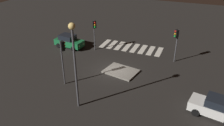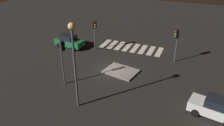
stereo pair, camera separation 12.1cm
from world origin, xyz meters
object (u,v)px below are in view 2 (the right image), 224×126
traffic_island (121,71)px  traffic_light_south (177,38)px  street_lamp (74,53)px  car_green (69,41)px  traffic_light_east (95,28)px  car_white (215,108)px  traffic_light_north (63,52)px

traffic_island → traffic_light_south: traffic_light_south is taller
street_lamp → traffic_light_south: bearing=-118.6°
car_green → street_lamp: 14.42m
traffic_light_east → street_lamp: bearing=-24.9°
traffic_island → car_white: bearing=157.6°
car_white → traffic_light_south: traffic_light_south is taller
car_white → car_green: bearing=-11.8°
traffic_light_north → street_lamp: 4.49m
traffic_island → car_white: car_white is taller
car_green → traffic_light_north: (-4.81, 8.44, 2.71)m
traffic_island → traffic_light_north: bearing=44.4°
traffic_island → car_white: 10.75m
car_green → traffic_light_south: size_ratio=1.03×
car_green → traffic_island: bearing=-17.6°
car_white → traffic_light_north: bearing=12.4°
traffic_island → traffic_light_north: size_ratio=0.86×
car_green → traffic_light_east: size_ratio=1.03×
traffic_island → traffic_light_south: 7.77m
traffic_island → street_lamp: street_lamp is taller
traffic_light_east → traffic_light_north: (-0.92, 8.92, 0.44)m
traffic_light_south → traffic_light_north: (9.70, 9.37, 0.43)m
traffic_light_north → traffic_light_east: bearing=44.4°
car_white → traffic_light_south: (4.75, -9.00, 2.28)m
traffic_island → traffic_light_south: size_ratio=0.98×
street_lamp → traffic_island: bearing=-101.4°
traffic_island → traffic_light_east: traffic_light_east is taller
car_white → street_lamp: size_ratio=0.56×
car_white → traffic_light_north: size_ratio=0.91×
traffic_light_south → street_lamp: street_lamp is taller
car_green → traffic_light_south: (-14.51, -0.92, 2.28)m
traffic_light_south → traffic_light_east: traffic_light_south is taller
traffic_light_north → car_green: bearing=68.2°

